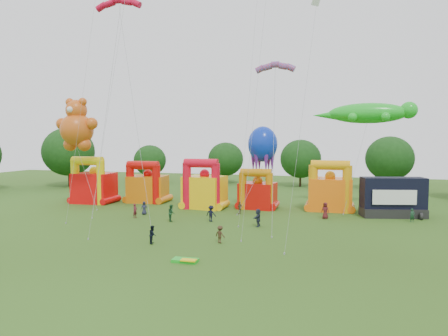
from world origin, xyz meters
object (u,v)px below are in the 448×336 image
(spectator_4, at_px, (240,208))
(octopus_kite, at_px, (257,167))
(bouncy_castle_0, at_px, (93,185))
(gecko_kite, at_px, (360,149))
(stage_trailer, at_px, (393,198))
(teddy_bear_kite, at_px, (79,140))
(bouncy_castle_2, at_px, (204,189))
(spectator_0, at_px, (144,208))

(spectator_4, bearing_deg, octopus_kite, -172.15)
(bouncy_castle_0, xyz_separation_m, gecko_kite, (38.40, 4.38, 5.64))
(stage_trailer, xyz_separation_m, teddy_bear_kite, (-41.19, -4.74, 7.12))
(stage_trailer, bearing_deg, bouncy_castle_2, -179.37)
(stage_trailer, bearing_deg, octopus_kite, 178.54)
(stage_trailer, xyz_separation_m, spectator_4, (-18.67, -3.33, -1.58))
(octopus_kite, relative_size, spectator_0, 6.81)
(bouncy_castle_2, xyz_separation_m, spectator_0, (-5.80, -6.72, -1.79))
(octopus_kite, bearing_deg, bouncy_castle_0, -178.41)
(teddy_bear_kite, relative_size, spectator_4, 9.74)
(bouncy_castle_2, bearing_deg, stage_trailer, 0.63)
(bouncy_castle_0, relative_size, bouncy_castle_2, 1.02)
(teddy_bear_kite, bearing_deg, stage_trailer, 6.56)
(bouncy_castle_0, xyz_separation_m, spectator_0, (11.85, -6.73, -1.83))
(bouncy_castle_2, height_order, octopus_kite, octopus_kite)
(spectator_0, bearing_deg, octopus_kite, 12.60)
(teddy_bear_kite, height_order, spectator_4, teddy_bear_kite)
(bouncy_castle_2, bearing_deg, spectator_4, -27.61)
(stage_trailer, relative_size, teddy_bear_kite, 0.52)
(octopus_kite, bearing_deg, bouncy_castle_2, -174.50)
(teddy_bear_kite, xyz_separation_m, spectator_0, (10.87, -2.25, -8.64))
(spectator_4, bearing_deg, bouncy_castle_0, -68.06)
(spectator_4, bearing_deg, spectator_0, -43.19)
(bouncy_castle_0, relative_size, stage_trailer, 0.89)
(gecko_kite, height_order, spectator_4, gecko_kite)
(bouncy_castle_0, relative_size, spectator_4, 4.47)
(bouncy_castle_0, bearing_deg, spectator_0, -29.59)
(bouncy_castle_0, height_order, teddy_bear_kite, teddy_bear_kite)
(gecko_kite, distance_m, spectator_0, 29.73)
(spectator_4, bearing_deg, teddy_bear_kite, -57.04)
(gecko_kite, height_order, spectator_0, gecko_kite)
(bouncy_castle_2, xyz_separation_m, gecko_kite, (20.74, 4.39, 5.67))
(stage_trailer, bearing_deg, teddy_bear_kite, -173.44)
(teddy_bear_kite, xyz_separation_m, spectator_4, (22.52, 1.41, -8.69))
(bouncy_castle_2, xyz_separation_m, spectator_4, (5.85, -3.06, -1.85))
(stage_trailer, bearing_deg, bouncy_castle_0, -179.65)
(stage_trailer, relative_size, gecko_kite, 0.54)
(bouncy_castle_2, distance_m, spectator_0, 9.06)
(octopus_kite, distance_m, spectator_0, 15.91)
(bouncy_castle_2, relative_size, stage_trailer, 0.87)
(octopus_kite, bearing_deg, teddy_bear_kite, -167.84)
(bouncy_castle_0, distance_m, stage_trailer, 42.18)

